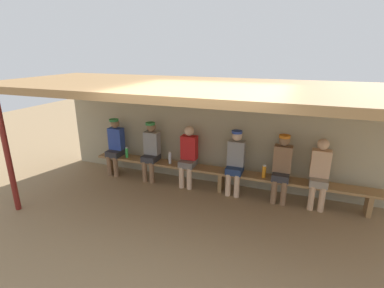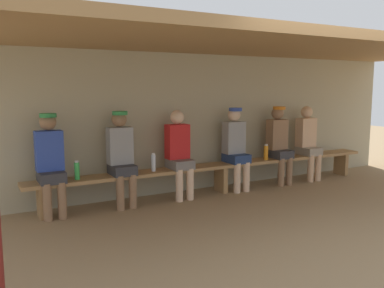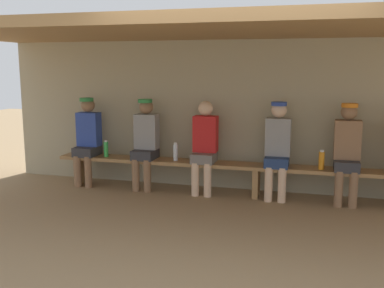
{
  "view_description": "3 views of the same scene",
  "coord_description": "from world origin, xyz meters",
  "px_view_note": "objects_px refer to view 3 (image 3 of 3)",
  "views": [
    {
      "loc": [
        1.39,
        -3.93,
        2.86
      ],
      "look_at": [
        -0.59,
        1.33,
        1.04
      ],
      "focal_mm": 27.14,
      "sensor_mm": 36.0,
      "label": 1
    },
    {
      "loc": [
        -3.5,
        -3.86,
        1.68
      ],
      "look_at": [
        -0.63,
        1.37,
        0.84
      ],
      "focal_mm": 38.22,
      "sensor_mm": 36.0,
      "label": 2
    },
    {
      "loc": [
        0.75,
        -4.61,
        1.83
      ],
      "look_at": [
        -0.81,
        1.1,
        0.8
      ],
      "focal_mm": 42.02,
      "sensor_mm": 36.0,
      "label": 3
    }
  ],
  "objects_px": {
    "bench": "(256,170)",
    "player_near_post": "(205,143)",
    "water_bottle_clear": "(106,149)",
    "player_in_red": "(145,140)",
    "player_in_blue": "(87,137)",
    "water_bottle_orange": "(176,152)",
    "player_rightmost": "(278,146)",
    "water_bottle_blue": "(322,160)",
    "player_shirtless_tan": "(347,149)"
  },
  "relations": [
    {
      "from": "bench",
      "to": "player_in_blue",
      "type": "relative_size",
      "value": 4.46
    },
    {
      "from": "player_in_red",
      "to": "player_in_blue",
      "type": "bearing_deg",
      "value": 180.0
    },
    {
      "from": "player_near_post",
      "to": "water_bottle_blue",
      "type": "relative_size",
      "value": 5.09
    },
    {
      "from": "player_in_red",
      "to": "water_bottle_orange",
      "type": "distance_m",
      "value": 0.5
    },
    {
      "from": "water_bottle_blue",
      "to": "player_in_red",
      "type": "bearing_deg",
      "value": 178.87
    },
    {
      "from": "player_rightmost",
      "to": "player_in_blue",
      "type": "relative_size",
      "value": 1.0
    },
    {
      "from": "player_in_red",
      "to": "bench",
      "type": "bearing_deg",
      "value": -0.12
    },
    {
      "from": "player_rightmost",
      "to": "player_shirtless_tan",
      "type": "height_order",
      "value": "same"
    },
    {
      "from": "player_near_post",
      "to": "player_rightmost",
      "type": "xyz_separation_m",
      "value": [
        1.03,
        0.0,
        0.02
      ]
    },
    {
      "from": "player_rightmost",
      "to": "water_bottle_orange",
      "type": "xyz_separation_m",
      "value": [
        -1.46,
        -0.02,
        -0.16
      ]
    },
    {
      "from": "player_rightmost",
      "to": "player_in_red",
      "type": "bearing_deg",
      "value": 180.0
    },
    {
      "from": "bench",
      "to": "water_bottle_clear",
      "type": "height_order",
      "value": "water_bottle_clear"
    },
    {
      "from": "bench",
      "to": "player_shirtless_tan",
      "type": "xyz_separation_m",
      "value": [
        1.19,
        0.0,
        0.36
      ]
    },
    {
      "from": "player_in_red",
      "to": "player_in_blue",
      "type": "distance_m",
      "value": 0.95
    },
    {
      "from": "player_shirtless_tan",
      "to": "water_bottle_clear",
      "type": "bearing_deg",
      "value": -179.42
    },
    {
      "from": "player_near_post",
      "to": "player_in_red",
      "type": "relative_size",
      "value": 0.99
    },
    {
      "from": "player_in_blue",
      "to": "water_bottle_orange",
      "type": "bearing_deg",
      "value": -0.96
    },
    {
      "from": "player_in_blue",
      "to": "player_in_red",
      "type": "bearing_deg",
      "value": 0.0
    },
    {
      "from": "player_in_blue",
      "to": "player_rightmost",
      "type": "bearing_deg",
      "value": 0.0
    },
    {
      "from": "player_rightmost",
      "to": "water_bottle_blue",
      "type": "distance_m",
      "value": 0.61
    },
    {
      "from": "water_bottle_clear",
      "to": "player_near_post",
      "type": "bearing_deg",
      "value": 1.29
    },
    {
      "from": "water_bottle_orange",
      "to": "player_in_blue",
      "type": "bearing_deg",
      "value": 179.04
    },
    {
      "from": "player_near_post",
      "to": "player_shirtless_tan",
      "type": "height_order",
      "value": "player_shirtless_tan"
    },
    {
      "from": "bench",
      "to": "player_rightmost",
      "type": "bearing_deg",
      "value": 0.73
    },
    {
      "from": "bench",
      "to": "water_bottle_blue",
      "type": "distance_m",
      "value": 0.89
    },
    {
      "from": "player_in_blue",
      "to": "water_bottle_blue",
      "type": "distance_m",
      "value": 3.48
    },
    {
      "from": "player_in_blue",
      "to": "player_shirtless_tan",
      "type": "height_order",
      "value": "same"
    },
    {
      "from": "player_in_red",
      "to": "water_bottle_clear",
      "type": "height_order",
      "value": "player_in_red"
    },
    {
      "from": "water_bottle_orange",
      "to": "water_bottle_blue",
      "type": "xyz_separation_m",
      "value": [
        2.05,
        -0.03,
        -0.0
      ]
    },
    {
      "from": "bench",
      "to": "water_bottle_clear",
      "type": "bearing_deg",
      "value": -179.21
    },
    {
      "from": "player_near_post",
      "to": "player_in_blue",
      "type": "bearing_deg",
      "value": 179.98
    },
    {
      "from": "bench",
      "to": "water_bottle_orange",
      "type": "distance_m",
      "value": 1.2
    },
    {
      "from": "player_shirtless_tan",
      "to": "water_bottle_blue",
      "type": "relative_size",
      "value": 5.13
    },
    {
      "from": "bench",
      "to": "player_near_post",
      "type": "xyz_separation_m",
      "value": [
        -0.75,
        0.0,
        0.34
      ]
    },
    {
      "from": "player_in_blue",
      "to": "water_bottle_orange",
      "type": "xyz_separation_m",
      "value": [
        1.43,
        -0.02,
        -0.16
      ]
    },
    {
      "from": "player_in_red",
      "to": "water_bottle_orange",
      "type": "height_order",
      "value": "player_in_red"
    },
    {
      "from": "player_near_post",
      "to": "water_bottle_orange",
      "type": "distance_m",
      "value": 0.45
    },
    {
      "from": "player_in_blue",
      "to": "player_shirtless_tan",
      "type": "xyz_separation_m",
      "value": [
        3.8,
        0.0,
        0.0
      ]
    },
    {
      "from": "player_in_blue",
      "to": "water_bottle_blue",
      "type": "relative_size",
      "value": 5.13
    },
    {
      "from": "player_shirtless_tan",
      "to": "water_bottle_clear",
      "type": "xyz_separation_m",
      "value": [
        -3.47,
        -0.04,
        -0.17
      ]
    },
    {
      "from": "bench",
      "to": "water_bottle_clear",
      "type": "xyz_separation_m",
      "value": [
        -2.29,
        -0.03,
        0.19
      ]
    },
    {
      "from": "bench",
      "to": "water_bottle_orange",
      "type": "xyz_separation_m",
      "value": [
        -1.18,
        -0.02,
        0.2
      ]
    },
    {
      "from": "player_rightmost",
      "to": "player_in_blue",
      "type": "xyz_separation_m",
      "value": [
        -2.89,
        0.0,
        0.0
      ]
    },
    {
      "from": "bench",
      "to": "water_bottle_blue",
      "type": "bearing_deg",
      "value": -3.05
    },
    {
      "from": "player_in_blue",
      "to": "player_near_post",
      "type": "bearing_deg",
      "value": -0.02
    },
    {
      "from": "player_in_blue",
      "to": "water_bottle_orange",
      "type": "height_order",
      "value": "player_in_blue"
    },
    {
      "from": "player_near_post",
      "to": "water_bottle_orange",
      "type": "bearing_deg",
      "value": -176.89
    },
    {
      "from": "player_shirtless_tan",
      "to": "water_bottle_clear",
      "type": "relative_size",
      "value": 5.31
    },
    {
      "from": "player_in_red",
      "to": "water_bottle_clear",
      "type": "distance_m",
      "value": 0.65
    },
    {
      "from": "bench",
      "to": "player_shirtless_tan",
      "type": "distance_m",
      "value": 1.24
    }
  ]
}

